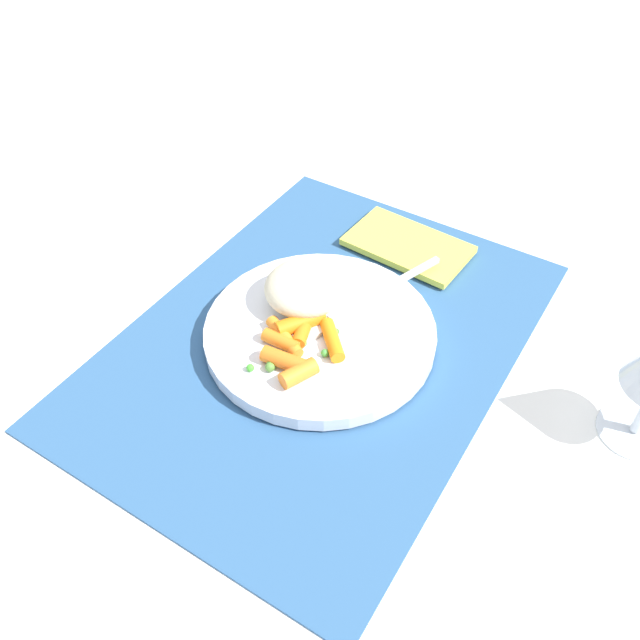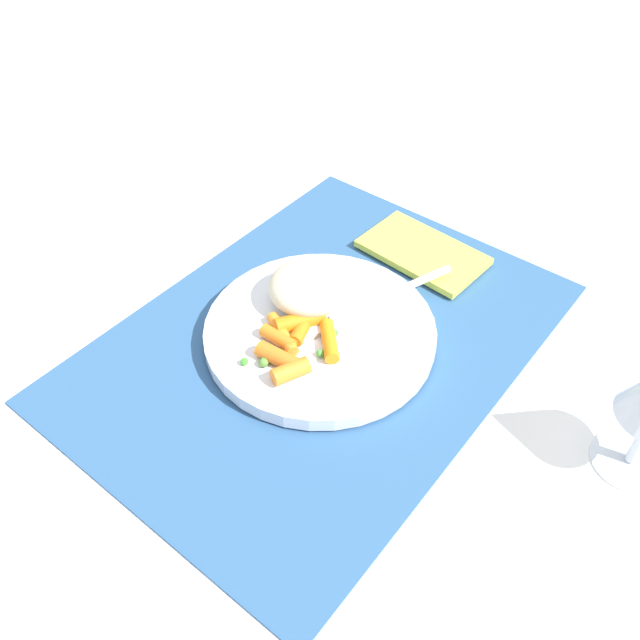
# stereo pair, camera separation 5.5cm
# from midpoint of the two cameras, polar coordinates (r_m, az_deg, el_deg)

# --- Properties ---
(ground_plane) EXTENTS (2.40, 2.40, 0.00)m
(ground_plane) POSITION_cam_midpoint_polar(r_m,az_deg,el_deg) (0.70, -2.25, -1.94)
(ground_plane) COLOR white
(placemat) EXTENTS (0.50, 0.37, 0.01)m
(placemat) POSITION_cam_midpoint_polar(r_m,az_deg,el_deg) (0.70, -2.26, -1.77)
(placemat) COLOR #2D5684
(placemat) RESTS_ON ground_plane
(plate) EXTENTS (0.24, 0.24, 0.02)m
(plate) POSITION_cam_midpoint_polar(r_m,az_deg,el_deg) (0.69, -2.28, -1.15)
(plate) COLOR white
(plate) RESTS_ON placemat
(rice_mound) EXTENTS (0.09, 0.08, 0.04)m
(rice_mound) POSITION_cam_midpoint_polar(r_m,az_deg,el_deg) (0.70, -3.55, 2.67)
(rice_mound) COLOR beige
(rice_mound) RESTS_ON plate
(carrot_portion) EXTENTS (0.10, 0.09, 0.02)m
(carrot_portion) POSITION_cam_midpoint_polar(r_m,az_deg,el_deg) (0.66, -4.21, -2.00)
(carrot_portion) COLOR orange
(carrot_portion) RESTS_ON plate
(pea_scatter) EXTENTS (0.09, 0.07, 0.01)m
(pea_scatter) POSITION_cam_midpoint_polar(r_m,az_deg,el_deg) (0.66, -5.00, -2.83)
(pea_scatter) COLOR green
(pea_scatter) RESTS_ON plate
(fork) EXTENTS (0.19, 0.08, 0.01)m
(fork) POSITION_cam_midpoint_polar(r_m,az_deg,el_deg) (0.70, 0.69, 1.13)
(fork) COLOR silver
(fork) RESTS_ON plate
(napkin) EXTENTS (0.09, 0.15, 0.01)m
(napkin) POSITION_cam_midpoint_polar(r_m,az_deg,el_deg) (0.81, 5.50, 6.21)
(napkin) COLOR #EAE54C
(napkin) RESTS_ON placemat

